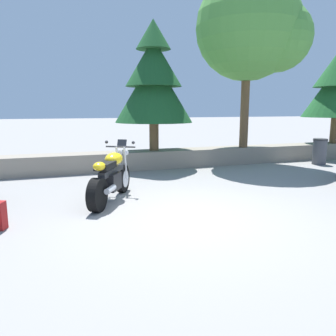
{
  "coord_description": "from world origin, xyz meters",
  "views": [
    {
      "loc": [
        -2.11,
        -5.06,
        1.85
      ],
      "look_at": [
        0.05,
        1.2,
        0.65
      ],
      "focal_mm": 35.34,
      "sensor_mm": 36.0,
      "label": 1
    }
  ],
  "objects_px": {
    "motorcycle_yellow_centre": "(111,177)",
    "trash_bin": "(320,151)",
    "pine_tree_far_left": "(154,80)",
    "leafy_tree_mid_left": "(254,30)"
  },
  "relations": [
    {
      "from": "motorcycle_yellow_centre",
      "to": "leafy_tree_mid_left",
      "type": "relative_size",
      "value": 0.34
    },
    {
      "from": "pine_tree_far_left",
      "to": "trash_bin",
      "type": "relative_size",
      "value": 4.54
    },
    {
      "from": "motorcycle_yellow_centre",
      "to": "trash_bin",
      "type": "distance_m",
      "value": 7.63
    },
    {
      "from": "pine_tree_far_left",
      "to": "leafy_tree_mid_left",
      "type": "relative_size",
      "value": 0.71
    },
    {
      "from": "motorcycle_yellow_centre",
      "to": "pine_tree_far_left",
      "type": "xyz_separation_m",
      "value": [
        1.91,
        3.38,
        2.21
      ]
    },
    {
      "from": "pine_tree_far_left",
      "to": "trash_bin",
      "type": "distance_m",
      "value": 5.98
    },
    {
      "from": "motorcycle_yellow_centre",
      "to": "pine_tree_far_left",
      "type": "distance_m",
      "value": 4.47
    },
    {
      "from": "motorcycle_yellow_centre",
      "to": "trash_bin",
      "type": "height_order",
      "value": "motorcycle_yellow_centre"
    },
    {
      "from": "motorcycle_yellow_centre",
      "to": "leafy_tree_mid_left",
      "type": "bearing_deg",
      "value": 30.76
    },
    {
      "from": "trash_bin",
      "to": "motorcycle_yellow_centre",
      "type": "bearing_deg",
      "value": -163.52
    }
  ]
}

